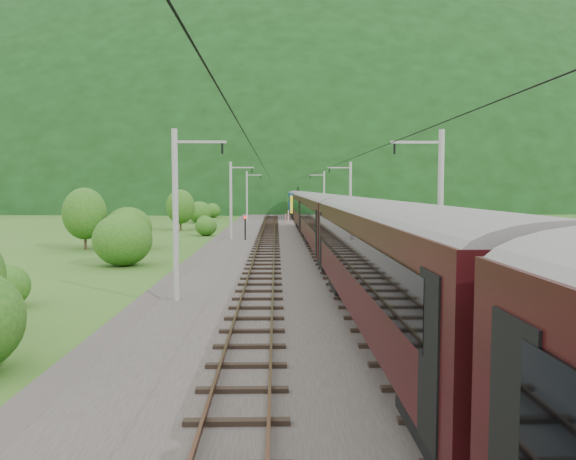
{
  "coord_description": "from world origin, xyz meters",
  "views": [
    {
      "loc": [
        -1.51,
        -26.17,
        5.56
      ],
      "look_at": [
        -0.67,
        13.64,
        2.6
      ],
      "focal_mm": 35.0,
      "sensor_mm": 36.0,
      "label": 1
    }
  ],
  "objects": [
    {
      "name": "catenary_left",
      "position": [
        -6.12,
        32.0,
        4.5
      ],
      "size": [
        2.54,
        192.28,
        8.0
      ],
      "color": "gray",
      "rests_on": "railbed"
    },
    {
      "name": "hazard_post_far",
      "position": [
        0.44,
        63.35,
        1.15
      ],
      "size": [
        0.18,
        0.18,
        1.69
      ],
      "primitive_type": "cylinder",
      "color": "red",
      "rests_on": "railbed"
    },
    {
      "name": "track_left",
      "position": [
        -2.4,
        10.0,
        0.37
      ],
      "size": [
        2.4,
        220.0,
        0.27
      ],
      "color": "#563125",
      "rests_on": "railbed"
    },
    {
      "name": "railbed",
      "position": [
        0.0,
        10.0,
        0.15
      ],
      "size": [
        14.0,
        220.0,
        0.3
      ],
      "primitive_type": "cube",
      "color": "#38332D",
      "rests_on": "ground"
    },
    {
      "name": "overhead_wires",
      "position": [
        0.0,
        10.0,
        7.1
      ],
      "size": [
        4.83,
        198.0,
        0.03
      ],
      "color": "black",
      "rests_on": "ground"
    },
    {
      "name": "catenary_right",
      "position": [
        6.12,
        32.0,
        4.5
      ],
      "size": [
        2.54,
        192.28,
        8.0
      ],
      "color": "gray",
      "rests_on": "railbed"
    },
    {
      "name": "vegetation_left",
      "position": [
        -14.02,
        6.58,
        2.41
      ],
      "size": [
        12.4,
        142.31,
        6.85
      ],
      "color": "#1A4813",
      "rests_on": "ground"
    },
    {
      "name": "track_right",
      "position": [
        2.4,
        10.0,
        0.37
      ],
      "size": [
        2.4,
        220.0,
        0.27
      ],
      "color": "#563125",
      "rests_on": "railbed"
    },
    {
      "name": "signal",
      "position": [
        -4.68,
        31.07,
        1.72
      ],
      "size": [
        0.27,
        0.27,
        2.42
      ],
      "color": "black",
      "rests_on": "railbed"
    },
    {
      "name": "hazard_post_near",
      "position": [
        -0.13,
        55.07,
        1.1
      ],
      "size": [
        0.17,
        0.17,
        1.6
      ],
      "primitive_type": "cylinder",
      "color": "red",
      "rests_on": "railbed"
    },
    {
      "name": "mountain_main",
      "position": [
        0.0,
        260.0,
        0.0
      ],
      "size": [
        504.0,
        360.0,
        244.0
      ],
      "primitive_type": "ellipsoid",
      "color": "black",
      "rests_on": "ground"
    },
    {
      "name": "train",
      "position": [
        2.4,
        4.78,
        3.76
      ],
      "size": [
        3.2,
        152.64,
        5.58
      ],
      "color": "black",
      "rests_on": "ground"
    },
    {
      "name": "vegetation_right",
      "position": [
        12.6,
        1.87,
        1.04
      ],
      "size": [
        5.23,
        99.54,
        2.32
      ],
      "color": "#1A4813",
      "rests_on": "ground"
    },
    {
      "name": "ground",
      "position": [
        0.0,
        0.0,
        0.0
      ],
      "size": [
        600.0,
        600.0,
        0.0
      ],
      "primitive_type": "plane",
      "color": "#2D541A",
      "rests_on": "ground"
    },
    {
      "name": "mountain_ridge",
      "position": [
        -120.0,
        300.0,
        0.0
      ],
      "size": [
        336.0,
        280.0,
        132.0
      ],
      "primitive_type": "ellipsoid",
      "color": "black",
      "rests_on": "ground"
    }
  ]
}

